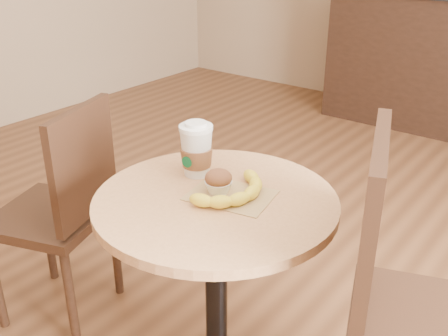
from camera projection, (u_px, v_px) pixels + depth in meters
name	position (u px, v px, depth m)	size (l,w,h in m)	color
cafe_table	(216.00, 258.00, 1.61)	(0.72, 0.72, 0.75)	black
chair_left	(63.00, 207.00, 1.99)	(0.50, 0.50, 0.90)	#341E12
chair_right	(412.00, 313.00, 1.34)	(0.58, 0.58, 1.04)	#341E12
kraft_bag	(231.00, 195.00, 1.53)	(0.24, 0.18, 0.00)	#A98652
coffee_cup	(196.00, 151.00, 1.63)	(0.11, 0.11, 0.18)	silver
muffin	(218.00, 182.00, 1.53)	(0.08, 0.08, 0.07)	white
banana	(236.00, 191.00, 1.51)	(0.16, 0.28, 0.04)	yellow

